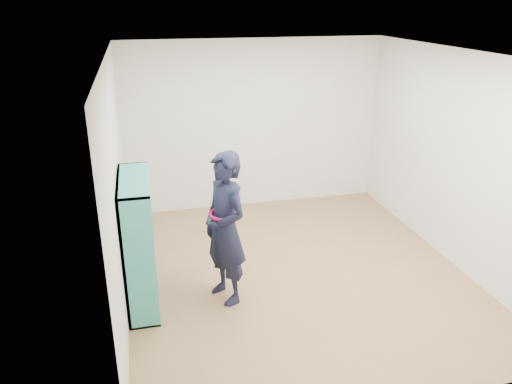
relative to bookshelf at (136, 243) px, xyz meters
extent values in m
plane|color=olive|center=(1.86, 0.19, -0.71)|extent=(4.50, 4.50, 0.00)
plane|color=white|center=(1.86, 0.19, 1.89)|extent=(4.50, 4.50, 0.00)
cube|color=beige|center=(-0.14, 0.19, 0.59)|extent=(0.02, 4.50, 2.60)
cube|color=beige|center=(3.86, 0.19, 0.59)|extent=(0.02, 4.50, 2.60)
cube|color=beige|center=(1.86, 2.44, 0.59)|extent=(4.00, 0.02, 2.60)
cube|color=beige|center=(1.86, -2.06, 0.59)|extent=(4.00, 0.02, 2.60)
cube|color=teal|center=(0.02, -0.52, 0.01)|extent=(0.31, 0.02, 1.44)
cube|color=teal|center=(0.02, 0.53, 0.01)|extent=(0.31, 0.02, 1.44)
cube|color=teal|center=(0.02, 0.01, -0.70)|extent=(0.31, 1.08, 0.02)
cube|color=teal|center=(0.02, 0.01, 0.72)|extent=(0.31, 1.08, 0.02)
cube|color=teal|center=(-0.12, 0.01, 0.01)|extent=(0.02, 1.08, 1.44)
cube|color=teal|center=(0.02, -0.17, 0.01)|extent=(0.29, 0.02, 1.39)
cube|color=teal|center=(0.02, 0.18, 0.01)|extent=(0.29, 0.02, 1.39)
cube|color=teal|center=(0.02, 0.01, -0.34)|extent=(0.29, 1.03, 0.02)
cube|color=teal|center=(0.02, 0.01, 0.01)|extent=(0.29, 1.03, 0.02)
cube|color=teal|center=(0.02, 0.01, 0.36)|extent=(0.29, 1.03, 0.02)
cube|color=beige|center=(0.04, -0.34, -0.65)|extent=(0.20, 0.13, 0.05)
cube|color=black|center=(0.05, -0.39, -0.22)|extent=(0.16, 0.14, 0.22)
cube|color=maroon|center=(0.05, -0.39, 0.14)|extent=(0.16, 0.14, 0.24)
cube|color=silver|center=(0.04, -0.34, 0.41)|extent=(0.20, 0.13, 0.08)
cube|color=navy|center=(0.05, -0.05, -0.57)|extent=(0.16, 0.14, 0.21)
cube|color=brown|center=(0.05, -0.05, -0.23)|extent=(0.16, 0.14, 0.19)
cube|color=#BFB28C|center=(0.04, 0.00, 0.05)|extent=(0.20, 0.13, 0.05)
cube|color=#26594C|center=(0.05, -0.05, 0.49)|extent=(0.16, 0.14, 0.24)
cube|color=beige|center=(0.05, 0.30, -0.56)|extent=(0.16, 0.14, 0.23)
cube|color=black|center=(0.04, 0.34, -0.29)|extent=(0.20, 0.13, 0.08)
cube|color=maroon|center=(0.05, 0.30, 0.12)|extent=(0.16, 0.14, 0.20)
cube|color=silver|center=(0.05, 0.30, 0.50)|extent=(0.16, 0.14, 0.26)
imported|color=black|center=(0.94, -0.16, 0.14)|extent=(0.62, 0.73, 1.70)
torus|color=#960B4B|center=(0.94, -0.16, 0.32)|extent=(0.46, 0.46, 0.04)
cube|color=silver|center=(0.78, -0.14, 0.26)|extent=(0.05, 0.09, 0.12)
cube|color=black|center=(0.78, -0.14, 0.26)|extent=(0.05, 0.08, 0.12)
camera|label=1|loc=(0.14, -4.90, 2.45)|focal=35.00mm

